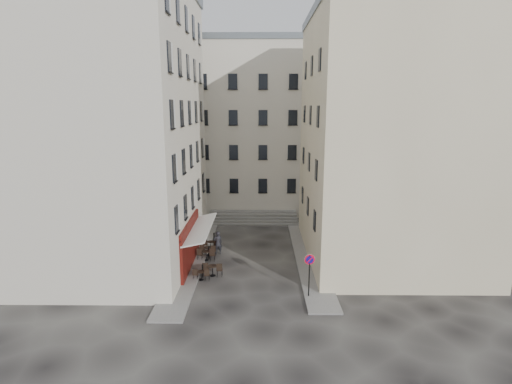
{
  "coord_description": "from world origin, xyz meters",
  "views": [
    {
      "loc": [
        0.72,
        -26.78,
        11.73
      ],
      "look_at": [
        0.4,
        4.0,
        5.01
      ],
      "focal_mm": 28.0,
      "sensor_mm": 36.0,
      "label": 1
    }
  ],
  "objects_px": {
    "no_parking_sign": "(309,267)",
    "pedestrian": "(218,243)",
    "bistro_table_b": "(213,269)",
    "bistro_table_a": "(201,275)"
  },
  "relations": [
    {
      "from": "no_parking_sign",
      "to": "pedestrian",
      "type": "xyz_separation_m",
      "value": [
        -6.42,
        7.35,
        -1.06
      ]
    },
    {
      "from": "bistro_table_a",
      "to": "bistro_table_b",
      "type": "relative_size",
      "value": 0.83
    },
    {
      "from": "pedestrian",
      "to": "bistro_table_a",
      "type": "bearing_deg",
      "value": 69.44
    },
    {
      "from": "no_parking_sign",
      "to": "pedestrian",
      "type": "distance_m",
      "value": 9.82
    },
    {
      "from": "no_parking_sign",
      "to": "bistro_table_b",
      "type": "xyz_separation_m",
      "value": [
        -6.34,
        3.12,
        -1.51
      ]
    },
    {
      "from": "bistro_table_b",
      "to": "pedestrian",
      "type": "xyz_separation_m",
      "value": [
        -0.08,
        4.24,
        0.45
      ]
    },
    {
      "from": "bistro_table_b",
      "to": "pedestrian",
      "type": "height_order",
      "value": "pedestrian"
    },
    {
      "from": "no_parking_sign",
      "to": "bistro_table_a",
      "type": "xyz_separation_m",
      "value": [
        -7.04,
        2.45,
        -1.59
      ]
    },
    {
      "from": "bistro_table_a",
      "to": "bistro_table_b",
      "type": "bearing_deg",
      "value": 43.7
    },
    {
      "from": "bistro_table_b",
      "to": "bistro_table_a",
      "type": "bearing_deg",
      "value": -136.3
    }
  ]
}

